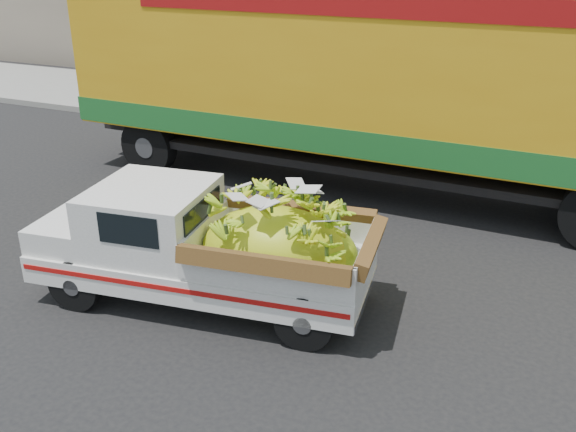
% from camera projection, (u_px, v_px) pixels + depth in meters
% --- Properties ---
extents(ground, '(100.00, 100.00, 0.00)m').
position_uv_depth(ground, '(249.00, 326.00, 7.65)').
color(ground, black).
rests_on(ground, ground).
extents(curb, '(60.00, 0.25, 0.15)m').
position_uv_depth(curb, '(405.00, 149.00, 13.87)').
color(curb, gray).
rests_on(curb, ground).
extents(sidewalk, '(60.00, 4.00, 0.14)m').
position_uv_depth(sidewalk, '(427.00, 125.00, 15.63)').
color(sidewalk, gray).
rests_on(sidewalk, ground).
extents(pickup_truck, '(4.33, 2.04, 1.46)m').
position_uv_depth(pickup_truck, '(226.00, 247.00, 7.83)').
color(pickup_truck, black).
rests_on(pickup_truck, ground).
extents(semi_trailer, '(12.02, 2.82, 3.80)m').
position_uv_depth(semi_trailer, '(395.00, 75.00, 10.89)').
color(semi_trailer, black).
rests_on(semi_trailer, ground).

